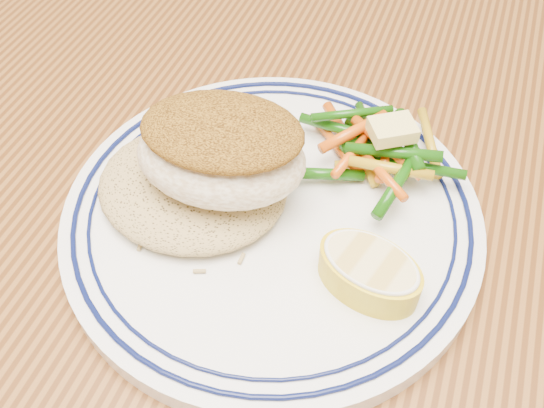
{
  "coord_description": "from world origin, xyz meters",
  "views": [
    {
      "loc": [
        0.04,
        -0.25,
        1.04
      ],
      "look_at": [
        -0.04,
        -0.03,
        0.77
      ],
      "focal_mm": 40.0,
      "sensor_mm": 36.0,
      "label": 1
    }
  ],
  "objects": [
    {
      "name": "dining_table",
      "position": [
        0.0,
        0.0,
        0.65
      ],
      "size": [
        1.5,
        0.9,
        0.75
      ],
      "color": "#522C10",
      "rests_on": "ground"
    },
    {
      "name": "plate",
      "position": [
        -0.04,
        -0.03,
        0.76
      ],
      "size": [
        0.25,
        0.25,
        0.02
      ],
      "color": "white",
      "rests_on": "dining_table"
    },
    {
      "name": "rice_pilaf",
      "position": [
        -0.09,
        -0.04,
        0.78
      ],
      "size": [
        0.12,
        0.1,
        0.02
      ],
      "primitive_type": "ellipsoid",
      "color": "tan",
      "rests_on": "plate"
    },
    {
      "name": "fish_fillet",
      "position": [
        -0.07,
        -0.03,
        0.81
      ],
      "size": [
        0.11,
        0.08,
        0.05
      ],
      "color": "white",
      "rests_on": "rice_pilaf"
    },
    {
      "name": "vegetable_pile",
      "position": [
        0.01,
        0.03,
        0.78
      ],
      "size": [
        0.11,
        0.1,
        0.03
      ],
      "color": "#B88E13",
      "rests_on": "plate"
    },
    {
      "name": "butter_pat",
      "position": [
        0.02,
        0.02,
        0.8
      ],
      "size": [
        0.03,
        0.03,
        0.01
      ],
      "primitive_type": "cube",
      "rotation": [
        0.0,
        0.0,
        0.58
      ],
      "color": "#F6E178",
      "rests_on": "vegetable_pile"
    },
    {
      "name": "lemon_wedge",
      "position": [
        0.03,
        -0.06,
        0.78
      ],
      "size": [
        0.07,
        0.07,
        0.02
      ],
      "color": "yellow",
      "rests_on": "plate"
    }
  ]
}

